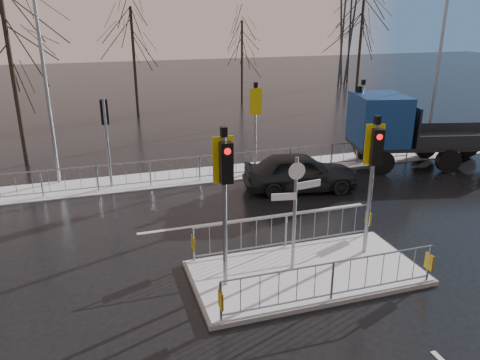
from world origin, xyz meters
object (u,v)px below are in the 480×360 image
object	(u,v)px
car_far_lane	(300,172)
street_lamp_right	(440,62)
street_lamp_left	(46,70)
flatbed_truck	(399,129)
traffic_island	(306,262)

from	to	relation	value
car_far_lane	street_lamp_right	size ratio (longest dim) A/B	0.55
car_far_lane	street_lamp_left	distance (m)	10.34
car_far_lane	street_lamp_right	bearing A→B (deg)	-61.18
car_far_lane	flatbed_truck	distance (m)	5.70
flatbed_truck	street_lamp_left	bearing A→B (deg)	171.25
flatbed_truck	street_lamp_right	world-z (taller)	street_lamp_right
flatbed_truck	street_lamp_right	distance (m)	3.98
street_lamp_left	traffic_island	bearing A→B (deg)	-55.93
street_lamp_right	car_far_lane	bearing A→B (deg)	-161.66
traffic_island	flatbed_truck	xyz separation A→B (m)	(7.90, 7.28, 1.32)
traffic_island	flatbed_truck	distance (m)	10.83
traffic_island	street_lamp_left	world-z (taller)	street_lamp_left
car_far_lane	street_lamp_left	bearing A→B (deg)	77.98
street_lamp_left	street_lamp_right	bearing A→B (deg)	-3.37
car_far_lane	street_lamp_right	xyz separation A→B (m)	(8.10, 2.69, 3.65)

